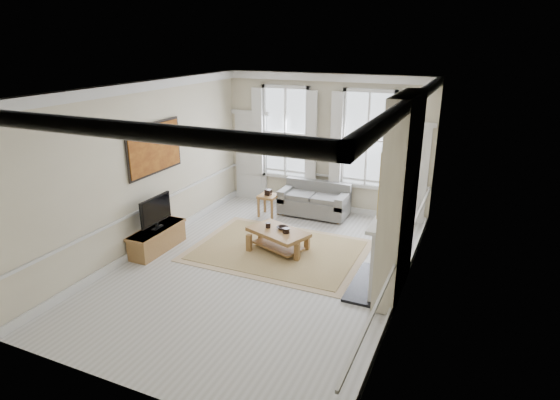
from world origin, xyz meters
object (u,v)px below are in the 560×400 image
at_px(sofa, 315,201).
at_px(tv_stand, 158,239).
at_px(coffee_table, 278,234).
at_px(side_table, 268,199).

distance_m(sofa, tv_stand, 3.97).
relative_size(coffee_table, tv_stand, 1.02).
distance_m(sofa, coffee_table, 2.28).
bearing_deg(coffee_table, sofa, 111.17).
bearing_deg(coffee_table, tv_stand, -136.58).
bearing_deg(sofa, side_table, -152.69).
relative_size(sofa, tv_stand, 1.22).
xyz_separation_m(side_table, coffee_table, (1.05, -1.75, -0.05)).
xyz_separation_m(side_table, tv_stand, (-1.25, -2.72, -0.19)).
height_order(sofa, coffee_table, sofa).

